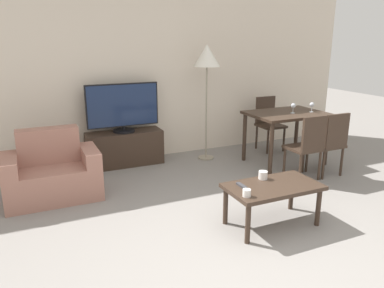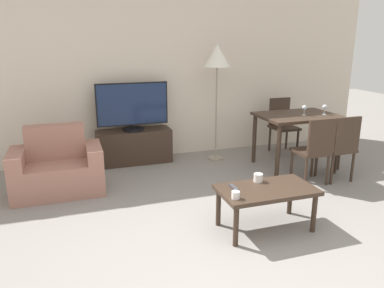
{
  "view_description": "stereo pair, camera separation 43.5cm",
  "coord_description": "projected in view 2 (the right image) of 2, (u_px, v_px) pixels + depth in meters",
  "views": [
    {
      "loc": [
        -1.54,
        -2.12,
        1.85
      ],
      "look_at": [
        0.19,
        1.69,
        0.65
      ],
      "focal_mm": 35.0,
      "sensor_mm": 36.0,
      "label": 1
    },
    {
      "loc": [
        -1.13,
        -2.28,
        1.85
      ],
      "look_at": [
        0.19,
        1.69,
        0.65
      ],
      "focal_mm": 35.0,
      "sensor_mm": 36.0,
      "label": 2
    }
  ],
  "objects": [
    {
      "name": "cup_colored_far",
      "position": [
        258.0,
        178.0,
        3.79
      ],
      "size": [
        0.09,
        0.09,
        0.08
      ],
      "color": "white",
      "rests_on": "coffee_table"
    },
    {
      "name": "cup_white_near",
      "position": [
        236.0,
        195.0,
        3.39
      ],
      "size": [
        0.08,
        0.08,
        0.07
      ],
      "color": "white",
      "rests_on": "coffee_table"
    },
    {
      "name": "dining_chair_near_right",
      "position": [
        340.0,
        145.0,
        4.87
      ],
      "size": [
        0.4,
        0.4,
        0.89
      ],
      "color": "#38281E",
      "rests_on": "ground_plane"
    },
    {
      "name": "wall_back",
      "position": [
        144.0,
        71.0,
        5.68
      ],
      "size": [
        7.66,
        0.06,
        2.7
      ],
      "color": "beige",
      "rests_on": "ground_plane"
    },
    {
      "name": "floor_lamp",
      "position": [
        217.0,
        59.0,
        5.48
      ],
      "size": [
        0.39,
        0.39,
        1.75
      ],
      "color": "gray",
      "rests_on": "ground_plane"
    },
    {
      "name": "ground_plane",
      "position": [
        237.0,
        282.0,
        2.93
      ],
      "size": [
        18.0,
        18.0,
        0.0
      ],
      "primitive_type": "plane",
      "color": "gray"
    },
    {
      "name": "tv",
      "position": [
        132.0,
        106.0,
        5.49
      ],
      "size": [
        1.05,
        0.32,
        0.71
      ],
      "color": "black",
      "rests_on": "tv_stand"
    },
    {
      "name": "armchair",
      "position": [
        58.0,
        169.0,
        4.56
      ],
      "size": [
        1.06,
        0.62,
        0.82
      ],
      "color": "#9E6B5B",
      "rests_on": "ground_plane"
    },
    {
      "name": "dining_chair_far",
      "position": [
        282.0,
        123.0,
        6.16
      ],
      "size": [
        0.4,
        0.4,
        0.89
      ],
      "color": "#38281E",
      "rests_on": "ground_plane"
    },
    {
      "name": "remote_primary",
      "position": [
        234.0,
        187.0,
        3.63
      ],
      "size": [
        0.04,
        0.15,
        0.02
      ],
      "color": "#38383D",
      "rests_on": "coffee_table"
    },
    {
      "name": "coffee_table",
      "position": [
        266.0,
        193.0,
        3.66
      ],
      "size": [
        0.94,
        0.53,
        0.43
      ],
      "color": "#38281E",
      "rests_on": "ground_plane"
    },
    {
      "name": "wine_glass_center",
      "position": [
        304.0,
        108.0,
        5.29
      ],
      "size": [
        0.07,
        0.07,
        0.15
      ],
      "color": "silver",
      "rests_on": "dining_table"
    },
    {
      "name": "wine_glass_left",
      "position": [
        325.0,
        108.0,
        5.34
      ],
      "size": [
        0.07,
        0.07,
        0.15
      ],
      "color": "silver",
      "rests_on": "dining_table"
    },
    {
      "name": "dining_chair_near",
      "position": [
        315.0,
        148.0,
        4.75
      ],
      "size": [
        0.4,
        0.4,
        0.89
      ],
      "color": "#38281E",
      "rests_on": "ground_plane"
    },
    {
      "name": "dining_table",
      "position": [
        297.0,
        122.0,
        5.41
      ],
      "size": [
        1.12,
        0.8,
        0.78
      ],
      "color": "#38281E",
      "rests_on": "ground_plane"
    },
    {
      "name": "tv_stand",
      "position": [
        134.0,
        146.0,
        5.66
      ],
      "size": [
        1.11,
        0.38,
        0.51
      ],
      "color": "#38281E",
      "rests_on": "ground_plane"
    }
  ]
}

